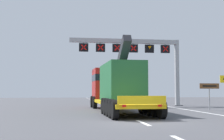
# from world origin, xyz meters

# --- Properties ---
(ground) EXTENTS (112.00, 112.00, 0.00)m
(ground) POSITION_xyz_m (0.00, 0.00, 0.00)
(ground) COLOR #4C4C51
(lane_markings) EXTENTS (0.20, 63.48, 0.01)m
(lane_markings) POSITION_xyz_m (0.05, 24.44, 0.01)
(lane_markings) COLOR silver
(lane_markings) RESTS_ON ground
(edge_line_right) EXTENTS (0.20, 63.00, 0.01)m
(edge_line_right) POSITION_xyz_m (6.20, 12.00, 0.01)
(edge_line_right) COLOR silver
(edge_line_right) RESTS_ON ground
(overhead_lane_gantry) EXTENTS (11.87, 0.90, 7.34)m
(overhead_lane_gantry) POSITION_xyz_m (3.56, 15.55, 5.73)
(overhead_lane_gantry) COLOR #9EA0A5
(overhead_lane_gantry) RESTS_ON ground
(heavy_haul_truck_yellow) EXTENTS (3.36, 14.12, 5.30)m
(heavy_haul_truck_yellow) POSITION_xyz_m (0.02, 8.74, 1.99)
(heavy_haul_truck_yellow) COLOR yellow
(heavy_haul_truck_yellow) RESTS_ON ground
(tourist_info_sign_brown) EXTENTS (1.69, 0.15, 2.20)m
(tourist_info_sign_brown) POSITION_xyz_m (7.87, 8.39, 1.70)
(tourist_info_sign_brown) COLOR #9EA0A5
(tourist_info_sign_brown) RESTS_ON ground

